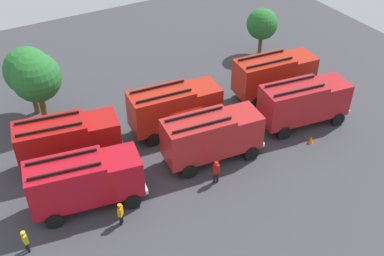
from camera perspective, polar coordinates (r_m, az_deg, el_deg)
name	(u,v)px	position (r m, az deg, el deg)	size (l,w,h in m)	color
ground_plane	(192,143)	(35.81, 0.00, -1.79)	(55.06, 55.06, 0.00)	#38383D
fire_truck_0	(84,180)	(30.27, -12.91, -6.20)	(7.50, 3.70, 3.88)	#AB101C
fire_truck_1	(212,135)	(33.05, 2.39, -0.88)	(7.41, 3.36, 3.88)	#A82120
fire_truck_2	(304,101)	(37.55, 13.39, 3.17)	(7.46, 3.54, 3.88)	maroon
fire_truck_3	(68,140)	(33.74, -14.82, -1.38)	(7.51, 3.73, 3.88)	#A51312
fire_truck_4	(174,107)	(35.94, -2.15, 2.61)	(7.39, 3.27, 3.88)	#AB2214
fire_truck_5	(274,74)	(40.71, 9.94, 6.48)	(7.40, 3.32, 3.88)	#A72212
firefighter_0	(25,241)	(29.48, -19.55, -12.74)	(0.32, 0.46, 1.62)	black
firefighter_1	(155,99)	(38.99, -4.53, 3.53)	(0.29, 0.44, 1.81)	black
firefighter_2	(121,213)	(29.58, -8.66, -10.17)	(0.45, 0.48, 1.64)	black
firefighter_3	(216,171)	(31.91, 2.95, -5.24)	(0.48, 0.38, 1.77)	black
tree_0	(28,71)	(39.09, -19.28, 6.55)	(3.79, 3.79, 5.87)	brown
tree_1	(36,78)	(37.84, -18.36, 5.80)	(3.83, 3.83, 5.94)	brown
tree_2	(262,24)	(47.07, 8.49, 12.35)	(3.03, 3.03, 4.70)	brown
traffic_cone_0	(311,140)	(36.75, 14.20, -1.38)	(0.41, 0.41, 0.58)	#F2600C
traffic_cone_1	(76,132)	(37.40, -13.93, -0.52)	(0.45, 0.45, 0.64)	#F2600C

